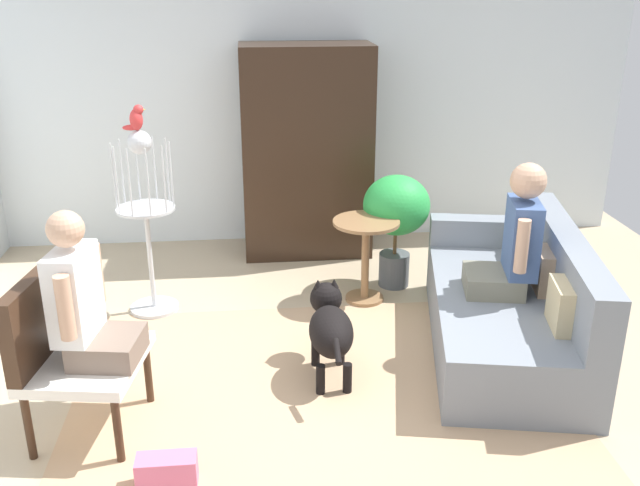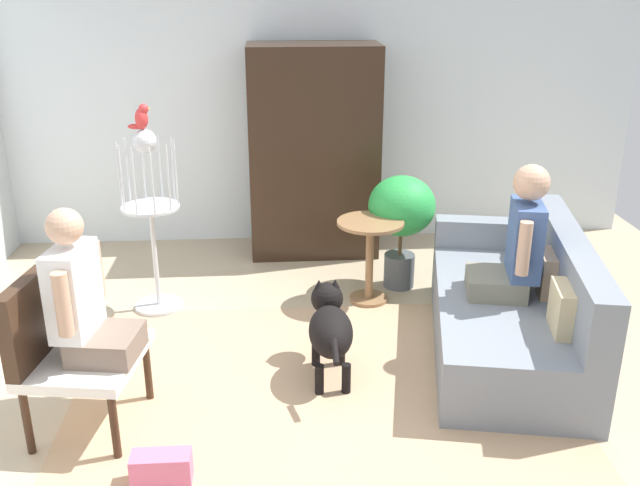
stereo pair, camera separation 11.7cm
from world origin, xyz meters
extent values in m
plane|color=tan|center=(0.00, 0.00, 0.00)|extent=(6.55, 6.55, 0.00)
cube|color=silver|center=(0.00, 2.79, 1.36)|extent=(6.06, 0.12, 2.72)
cube|color=tan|center=(-0.10, -0.07, 0.00)|extent=(2.96, 2.50, 0.01)
cube|color=slate|center=(1.19, 0.44, 0.21)|extent=(1.27, 2.07, 0.42)
cube|color=slate|center=(1.55, 0.37, 0.62)|extent=(0.55, 1.92, 0.41)
cube|color=slate|center=(1.36, 1.30, 0.52)|extent=(0.93, 0.35, 0.21)
cube|color=#C6B284|center=(1.33, -0.07, 0.56)|extent=(0.16, 0.33, 0.28)
cube|color=tan|center=(1.43, 0.45, 0.56)|extent=(0.16, 0.32, 0.28)
cube|color=gray|center=(1.53, 0.96, 0.56)|extent=(0.16, 0.32, 0.28)
cylinder|color=#382316|center=(-1.11, 0.01, 0.19)|extent=(0.04, 0.04, 0.39)
cylinder|color=#382316|center=(-1.20, -0.53, 0.19)|extent=(0.04, 0.04, 0.39)
cylinder|color=#382316|center=(-1.58, 0.09, 0.19)|extent=(0.04, 0.04, 0.39)
cylinder|color=#382316|center=(-1.66, -0.46, 0.19)|extent=(0.04, 0.04, 0.39)
cube|color=white|center=(-1.39, -0.22, 0.42)|extent=(0.67, 0.73, 0.06)
cube|color=#382316|center=(-1.63, -0.19, 0.68)|extent=(0.18, 0.66, 0.46)
cube|color=slate|center=(1.10, 0.46, 0.49)|extent=(0.44, 0.43, 0.14)
cube|color=#3F598C|center=(1.26, 0.43, 0.80)|extent=(0.25, 0.39, 0.49)
sphere|color=tan|center=(1.26, 0.43, 1.18)|extent=(0.23, 0.23, 0.23)
cylinder|color=tan|center=(1.17, 0.22, 0.82)|extent=(0.08, 0.08, 0.34)
cylinder|color=tan|center=(1.26, 0.66, 0.82)|extent=(0.08, 0.08, 0.34)
cube|color=#766255|center=(-1.26, -0.24, 0.52)|extent=(0.40, 0.40, 0.14)
cube|color=white|center=(-1.41, -0.22, 0.83)|extent=(0.23, 0.37, 0.48)
sphere|color=tan|center=(-1.41, -0.22, 1.19)|extent=(0.19, 0.19, 0.19)
cylinder|color=tan|center=(-1.33, -0.02, 0.86)|extent=(0.08, 0.08, 0.34)
cylinder|color=tan|center=(-1.40, -0.44, 0.86)|extent=(0.08, 0.08, 0.34)
cylinder|color=olive|center=(0.38, 1.27, 0.64)|extent=(0.51, 0.51, 0.02)
cylinder|color=olive|center=(0.38, 1.27, 0.32)|extent=(0.06, 0.06, 0.63)
cylinder|color=olive|center=(0.38, 1.27, 0.01)|extent=(0.29, 0.29, 0.03)
ellipsoid|color=black|center=(-0.01, 0.16, 0.33)|extent=(0.27, 0.48, 0.27)
sphere|color=black|center=(-0.01, 0.46, 0.41)|extent=(0.21, 0.21, 0.21)
cone|color=black|center=(-0.06, 0.46, 0.52)|extent=(0.06, 0.06, 0.06)
cone|color=black|center=(0.04, 0.46, 0.52)|extent=(0.06, 0.06, 0.06)
cylinder|color=black|center=(-0.01, -0.16, 0.37)|extent=(0.04, 0.18, 0.10)
cylinder|color=black|center=(-0.09, 0.33, 0.10)|extent=(0.06, 0.06, 0.19)
cylinder|color=black|center=(0.07, 0.33, 0.10)|extent=(0.06, 0.06, 0.19)
cylinder|color=black|center=(-0.09, -0.01, 0.10)|extent=(0.06, 0.06, 0.19)
cylinder|color=black|center=(0.07, -0.01, 0.10)|extent=(0.06, 0.06, 0.19)
cylinder|color=silver|center=(-1.23, 1.26, 0.01)|extent=(0.36, 0.36, 0.03)
cylinder|color=silver|center=(-1.23, 1.26, 0.40)|extent=(0.04, 0.04, 0.79)
cylinder|color=silver|center=(-1.23, 1.26, 0.80)|extent=(0.42, 0.42, 0.02)
cylinder|color=silver|center=(-1.03, 1.26, 1.05)|extent=(0.01, 0.01, 0.47)
cylinder|color=silver|center=(-1.07, 1.38, 1.05)|extent=(0.01, 0.01, 0.47)
cylinder|color=silver|center=(-1.17, 1.45, 1.05)|extent=(0.01, 0.01, 0.47)
cylinder|color=silver|center=(-1.29, 1.45, 1.05)|extent=(0.01, 0.01, 0.47)
cylinder|color=silver|center=(-1.39, 1.38, 1.05)|extent=(0.01, 0.01, 0.47)
cylinder|color=silver|center=(-1.43, 1.26, 1.05)|extent=(0.01, 0.01, 0.47)
cylinder|color=silver|center=(-1.39, 1.15, 1.05)|extent=(0.01, 0.01, 0.47)
cylinder|color=silver|center=(-1.29, 1.07, 1.05)|extent=(0.01, 0.01, 0.47)
cylinder|color=silver|center=(-1.17, 1.07, 1.05)|extent=(0.01, 0.01, 0.47)
cylinder|color=silver|center=(-1.07, 1.15, 1.05)|extent=(0.01, 0.01, 0.47)
sphere|color=silver|center=(-1.23, 1.26, 1.29)|extent=(0.17, 0.17, 0.17)
ellipsoid|color=red|center=(-1.24, 1.26, 1.45)|extent=(0.09, 0.10, 0.15)
sphere|color=red|center=(-1.22, 1.26, 1.52)|extent=(0.07, 0.07, 0.07)
cone|color=#D8BF4C|center=(-1.18, 1.26, 1.52)|extent=(0.03, 0.02, 0.02)
ellipsoid|color=red|center=(-1.28, 1.26, 1.39)|extent=(0.12, 0.03, 0.04)
cylinder|color=#4C5156|center=(0.66, 1.53, 0.14)|extent=(0.25, 0.25, 0.27)
cylinder|color=brown|center=(0.66, 1.53, 0.37)|extent=(0.03, 0.03, 0.20)
ellipsoid|color=green|center=(0.66, 1.53, 0.69)|extent=(0.53, 0.53, 0.47)
cube|color=black|center=(0.03, 2.38, 0.92)|extent=(1.12, 0.56, 1.84)
cube|color=#D8668C|center=(-0.93, -0.75, 0.08)|extent=(0.30, 0.13, 0.17)
camera|label=1|loc=(-0.47, -3.69, 2.40)|focal=39.82mm
camera|label=2|loc=(-0.35, -3.70, 2.40)|focal=39.82mm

